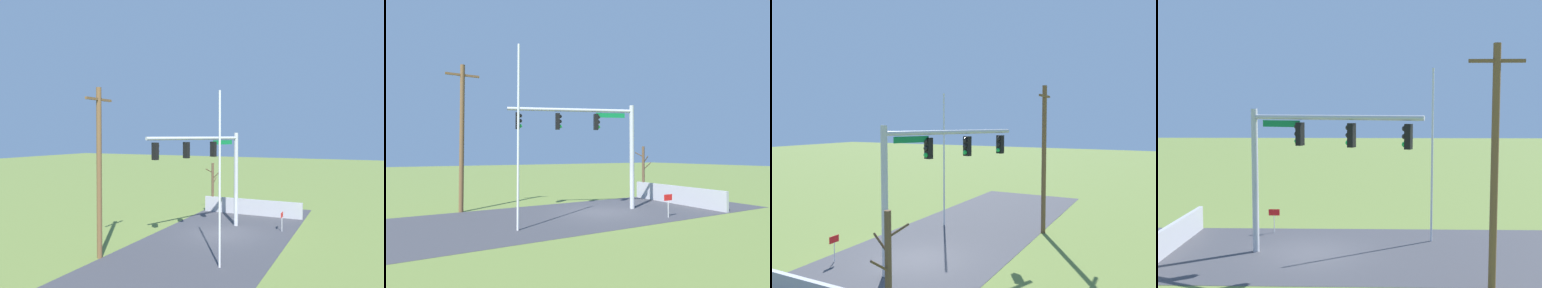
{
  "view_description": "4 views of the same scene",
  "coord_description": "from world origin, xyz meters",
  "views": [
    {
      "loc": [
        -21.73,
        -7.93,
        6.15
      ],
      "look_at": [
        -1.55,
        1.44,
        5.63
      ],
      "focal_mm": 34.91,
      "sensor_mm": 36.0,
      "label": 1
    },
    {
      "loc": [
        -10.57,
        -15.37,
        3.34
      ],
      "look_at": [
        -0.82,
        1.07,
        3.93
      ],
      "focal_mm": 30.21,
      "sensor_mm": 36.0,
      "label": 2
    },
    {
      "loc": [
        14.9,
        10.18,
        6.45
      ],
      "look_at": [
        -1.15,
        1.86,
        5.42
      ],
      "focal_mm": 36.09,
      "sensor_mm": 36.0,
      "label": 3
    },
    {
      "loc": [
        -2.29,
        20.09,
        6.33
      ],
      "look_at": [
        -1.83,
        2.18,
        4.96
      ],
      "focal_mm": 43.65,
      "sensor_mm": 36.0,
      "label": 4
    }
  ],
  "objects": [
    {
      "name": "retaining_fence",
      "position": [
        6.16,
        -0.03,
        0.6
      ],
      "size": [
        0.2,
        7.66,
        1.2
      ],
      "primitive_type": "cube",
      "color": "#A8A8AD",
      "rests_on": "ground_plane"
    },
    {
      "name": "road_surface",
      "position": [
        -4.0,
        0.0,
        0.01
      ],
      "size": [
        28.0,
        8.0,
        0.01
      ],
      "primitive_type": "cube",
      "color": "#3D3D42",
      "rests_on": "ground_plane"
    },
    {
      "name": "sidewalk_corner",
      "position": [
        3.38,
        -0.02,
        0.0
      ],
      "size": [
        6.0,
        6.0,
        0.01
      ],
      "primitive_type": "cube",
      "color": "#B7B5AD",
      "rests_on": "ground_plane"
    },
    {
      "name": "utility_pole",
      "position": [
        -6.85,
        4.09,
        4.43
      ],
      "size": [
        1.9,
        0.26,
        8.53
      ],
      "color": "brown",
      "rests_on": "ground_plane"
    },
    {
      "name": "flagpole",
      "position": [
        -5.61,
        -1.85,
        4.11
      ],
      "size": [
        0.1,
        0.1,
        8.22
      ],
      "primitive_type": "cylinder",
      "color": "silver",
      "rests_on": "ground_plane"
    },
    {
      "name": "ground_plane",
      "position": [
        0.0,
        0.0,
        0.0
      ],
      "size": [
        160.0,
        160.0,
        0.0
      ],
      "primitive_type": "plane",
      "color": "olive"
    },
    {
      "name": "open_sign",
      "position": [
        2.16,
        -3.17,
        0.91
      ],
      "size": [
        0.56,
        0.04,
        1.22
      ],
      "color": "silver",
      "rests_on": "ground_plane"
    },
    {
      "name": "signal_mast",
      "position": [
        0.2,
        0.84,
        4.55
      ],
      "size": [
        7.16,
        2.98,
        6.32
      ],
      "color": "#B2B5BA",
      "rests_on": "ground_plane"
    }
  ]
}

